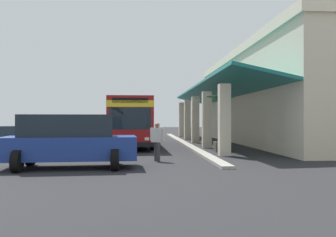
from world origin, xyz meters
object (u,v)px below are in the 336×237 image
Objects in this scene: parked_suv_blue at (69,141)px; pedestrian at (157,140)px; transit_bus at (131,119)px; potted_palm at (222,137)px; parked_sedan_silver at (22,140)px.

parked_suv_blue is 2.97× the size of pedestrian.
transit_bus reaches higher than pedestrian.
parked_suv_blue is at bearing -58.26° from pedestrian.
transit_bus is 3.53× the size of potted_palm.
potted_palm reaches higher than pedestrian.
transit_bus is 6.79× the size of pedestrian.
parked_suv_blue is at bearing 32.12° from parked_sedan_silver.
parked_suv_blue is 9.76m from potted_palm.
potted_palm is at bearing 96.25° from parked_sedan_silver.
parked_sedan_silver is (6.13, -5.36, -1.10)m from transit_bus.
transit_bus is 2.29× the size of parked_suv_blue.
pedestrian is at bearing 62.98° from parked_sedan_silver.
potted_palm is at bearing 133.04° from parked_suv_blue.
transit_bus is 8.22m from parked_sedan_silver.
potted_palm is at bearing 140.37° from pedestrian.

